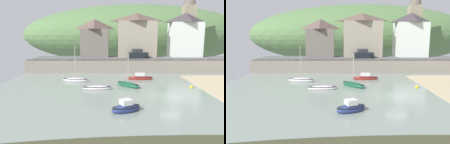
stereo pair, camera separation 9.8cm
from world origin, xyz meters
TOP-DOWN VIEW (x-y plane):
  - ground at (1.40, -9.56)m, footprint 48.00×41.00m
  - quay_seawall at (0.00, 17.50)m, footprint 48.00×9.40m
  - hillside_backdrop at (1.28, 55.20)m, footprint 80.00×44.00m
  - waterfront_building_left at (-11.15, 25.20)m, footprint 6.50×6.10m
  - waterfront_building_centre at (-1.66, 25.20)m, footprint 8.82×5.72m
  - waterfront_building_right at (9.41, 25.20)m, footprint 6.90×6.12m
  - church_with_spire at (11.46, 29.20)m, footprint 3.00×3.00m
  - dinghy_open_wooden at (-9.29, 3.20)m, footprint 4.00×1.43m
  - sailboat_blue_trim at (-13.04, 8.29)m, footprint 4.15×1.43m
  - sailboat_far_left at (-5.92, -5.35)m, footprint 3.34×2.56m
  - sailboat_nearest_shore at (-2.64, 10.11)m, footprint 4.25×1.33m
  - fishing_boat_green at (-4.98, 4.97)m, footprint 3.64×3.69m
  - parked_car_near_slipway at (-1.81, 20.70)m, footprint 4.26×2.13m
  - mooring_buoy at (3.78, 4.02)m, footprint 0.47×0.47m

SIDE VIEW (x-z plane):
  - mooring_buoy at x=3.78m, z-range -0.09..0.38m
  - ground at x=1.40m, z-range -0.14..0.47m
  - dinghy_open_wooden at x=-9.29m, z-range -0.13..0.56m
  - sailboat_blue_trim at x=-13.04m, z-range -2.63..3.18m
  - fishing_boat_green at x=-4.98m, z-range -2.23..2.81m
  - sailboat_nearest_shore at x=-2.64m, z-range -0.30..0.89m
  - sailboat_far_left at x=-5.92m, z-range -0.35..1.04m
  - quay_seawall at x=0.00m, z-range 0.16..2.56m
  - parked_car_near_slipway at x=-1.81m, z-range 2.23..4.18m
  - waterfront_building_left at x=-11.15m, z-range 2.48..10.90m
  - hillside_backdrop at x=1.28m, z-range -3.11..17.62m
  - waterfront_building_centre at x=-1.66m, z-range 2.47..12.18m
  - waterfront_building_right at x=9.41m, z-range 2.48..12.25m
  - church_with_spire at x=11.46m, z-range 2.66..20.05m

